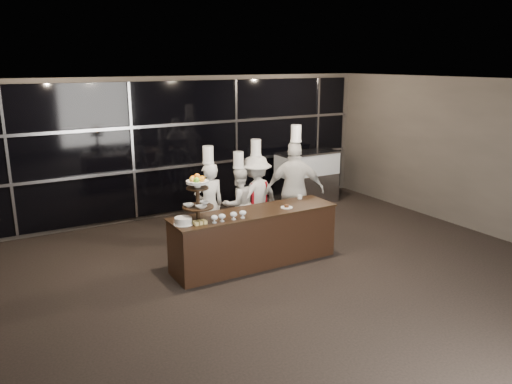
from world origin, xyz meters
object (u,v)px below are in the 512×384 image
layer_cake (183,221)px  chef_b (239,203)px  chef_c (256,196)px  display_stand (198,194)px  chef_a (209,204)px  display_case (307,175)px  chef_d (295,190)px  buffet_counter (255,237)px

layer_cake → chef_b: size_ratio=0.18×
layer_cake → chef_c: size_ratio=0.16×
display_stand → chef_b: chef_b is taller
chef_a → chef_b: 0.67m
chef_a → chef_c: bearing=5.2°
display_case → chef_d: size_ratio=0.68×
buffet_counter → chef_c: (0.72, 1.19, 0.34)m
chef_a → chef_d: (1.60, -0.38, 0.14)m
layer_cake → chef_c: (1.99, 1.24, -0.17)m
display_case → chef_c: 2.63m
chef_b → layer_cake: bearing=-142.4°
buffet_counter → chef_c: chef_c is taller
buffet_counter → chef_b: bearing=73.8°
display_stand → display_case: (3.94, 2.60, -0.65)m
display_case → chef_a: chef_a is taller
display_case → chef_d: chef_d is taller
chef_a → layer_cake: bearing=-130.0°
buffet_counter → chef_c: 1.43m
display_stand → chef_d: chef_d is taller
display_stand → layer_cake: bearing=-169.5°
display_stand → chef_d: (2.29, 0.72, -0.39)m
buffet_counter → display_case: display_case is taller
buffet_counter → chef_a: 1.19m
chef_b → chef_c: chef_c is taller
display_stand → display_case: 4.77m
buffet_counter → chef_d: (1.29, 0.72, 0.48)m
display_case → chef_a: size_ratio=0.80×
buffet_counter → chef_b: size_ratio=1.68×
layer_cake → chef_b: 2.06m
display_stand → chef_b: 1.91m
buffet_counter → display_stand: 1.33m
display_case → chef_b: chef_b is taller
buffet_counter → chef_d: size_ratio=1.31×
layer_cake → chef_d: (2.56, 0.77, -0.02)m
chef_a → chef_c: 1.03m
display_stand → chef_b: (1.35, 1.20, -0.62)m
chef_a → buffet_counter: bearing=-74.5°
chef_b → chef_d: size_ratio=0.78×
chef_a → display_case: bearing=24.8°
chef_c → chef_d: (0.57, -0.47, 0.14)m
layer_cake → display_case: 4.98m
chef_b → chef_d: bearing=-26.8°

